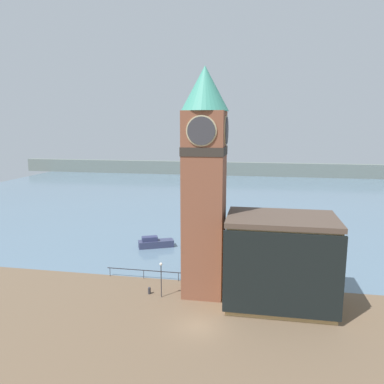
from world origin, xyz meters
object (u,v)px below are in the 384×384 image
object	(u,v)px
boat_near	(155,243)
lamp_post	(161,273)
clock_tower	(204,178)
mooring_bollard_near	(149,290)
pier_building	(280,261)

from	to	relation	value
boat_near	lamp_post	bearing A→B (deg)	-96.00
boat_near	lamp_post	world-z (taller)	lamp_post
clock_tower	mooring_bollard_near	bearing A→B (deg)	-166.33
clock_tower	lamp_post	xyz separation A→B (m)	(-4.38, -1.96, -10.17)
clock_tower	boat_near	bearing A→B (deg)	124.11
boat_near	clock_tower	bearing A→B (deg)	-80.13
mooring_bollard_near	lamp_post	xyz separation A→B (m)	(1.52, -0.53, 2.32)
pier_building	boat_near	size ratio (longest dim) A/B	1.99
clock_tower	boat_near	size ratio (longest dim) A/B	4.39
boat_near	mooring_bollard_near	world-z (taller)	boat_near
clock_tower	boat_near	world-z (taller)	clock_tower
pier_building	mooring_bollard_near	size ratio (longest dim) A/B	13.86
clock_tower	pier_building	world-z (taller)	clock_tower
clock_tower	pier_building	size ratio (longest dim) A/B	2.20
boat_near	mooring_bollard_near	distance (m)	16.36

